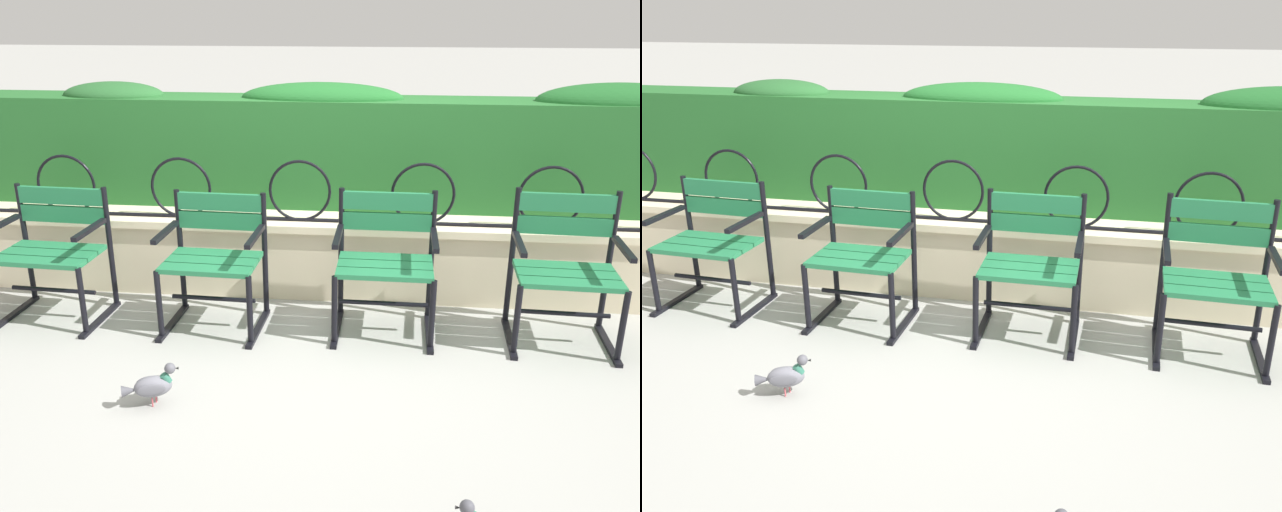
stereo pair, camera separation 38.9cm
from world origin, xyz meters
The scene contains 9 objects.
ground_plane centered at (0.00, 0.00, 0.00)m, with size 60.00×60.00×0.00m, color #9E9E99.
stone_wall centered at (0.00, 0.84, 0.27)m, with size 6.71×0.41×0.54m.
iron_arch_fence centered at (-0.18, 0.77, 0.72)m, with size 6.19×0.02×0.42m.
hedge_row centered at (0.05, 1.25, 0.96)m, with size 6.58×0.46×0.88m.
park_chair_leftmost centered at (-1.73, 0.30, 0.46)m, with size 0.66×0.55×0.82m.
park_chair_centre_left centered at (-0.67, 0.28, 0.45)m, with size 0.62×0.54×0.82m.
park_chair_centre_right centered at (0.38, 0.32, 0.46)m, with size 0.62×0.53×0.85m.
park_chair_rightmost centered at (1.43, 0.28, 0.47)m, with size 0.63×0.55×0.89m.
pigeon_near_chairs centered at (-0.77, -0.69, 0.11)m, with size 0.28×0.17×0.22m.
Camera 2 is at (0.76, -3.48, 1.92)m, focal length 37.86 mm.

